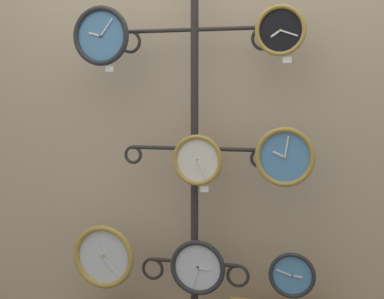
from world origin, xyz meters
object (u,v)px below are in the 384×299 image
Objects in this scene: clock_middle_center at (198,160)px; clock_bottom_left at (104,257)px; clock_bottom_right at (292,275)px; clock_bottom_center at (198,267)px; display_stand at (194,229)px; clock_top_right at (281,30)px; clock_top_left at (101,36)px; clock_middle_right at (285,157)px.

clock_bottom_left is at bearing -177.32° from clock_middle_center.
clock_bottom_left is 0.94m from clock_bottom_right.
clock_bottom_center is (0.49, 0.01, -0.02)m from clock_bottom_left.
clock_bottom_left reaches higher than clock_bottom_center.
display_stand reaches higher than clock_top_right.
clock_bottom_left is (-0.01, 0.01, -1.10)m from clock_top_left.
display_stand is 0.48m from clock_bottom_left.
clock_middle_right reaches higher than clock_bottom_center.
clock_bottom_center is at bearing -179.37° from clock_middle_right.
clock_middle_right is 1.01× the size of clock_bottom_center.
display_stand is 6.17× the size of clock_bottom_left.
clock_bottom_center is (0.48, 0.02, -1.12)m from clock_top_left.
clock_top_left reaches higher than clock_middle_center.
clock_bottom_left is at bearing -179.28° from clock_bottom_center.
display_stand is 7.30× the size of clock_middle_right.
clock_bottom_right is (0.49, -0.07, -0.17)m from display_stand.
clock_top_left is 1.05m from clock_middle_right.
clock_bottom_center is 0.45m from clock_bottom_right.
clock_bottom_left is 1.19× the size of clock_bottom_center.
clock_top_right is 1.13m from clock_bottom_right.
clock_bottom_left is 1.48× the size of clock_bottom_right.
clock_middle_right is 0.84× the size of clock_bottom_left.
clock_middle_right is at bearing -1.65° from clock_middle_center.
clock_top_right is (0.42, -0.08, 0.96)m from display_stand.
clock_bottom_right is at bearing 1.15° from clock_middle_center.
clock_top_right is 0.85× the size of clock_bottom_center.
clock_top_left is 1.10m from clock_bottom_left.
display_stand is 0.19m from clock_bottom_center.
clock_bottom_left is at bearing -178.06° from clock_bottom_right.
clock_top_left reaches higher than clock_middle_right.
clock_bottom_center is at bearing 2.00° from clock_top_left.
clock_top_left reaches higher than clock_bottom_left.
clock_top_right reaches higher than clock_middle_right.
display_stand is 0.37m from clock_middle_center.
clock_bottom_left is at bearing -179.32° from clock_middle_right.
clock_middle_right is (0.89, 0.02, -0.57)m from clock_top_left.
clock_bottom_right is (0.93, 0.04, -1.12)m from clock_top_left.
clock_middle_right is 1.25× the size of clock_bottom_right.
clock_top_right reaches higher than clock_bottom_left.
clock_middle_center is at bearing -179.28° from clock_top_right.
clock_bottom_center is (0.04, -0.10, -0.16)m from display_stand.
clock_middle_center is 1.12× the size of clock_bottom_right.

